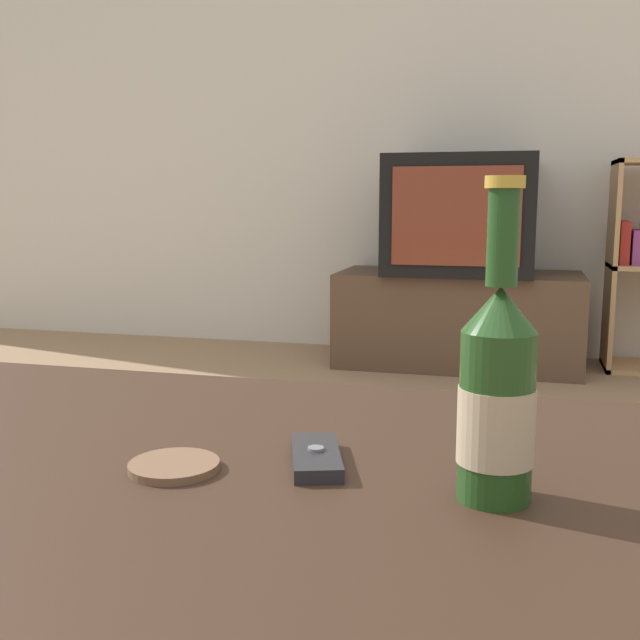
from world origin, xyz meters
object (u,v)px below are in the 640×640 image
(beer_bottle, at_px, (497,393))
(tv_stand, at_px, (458,319))
(television, at_px, (461,215))
(cell_phone, at_px, (316,457))

(beer_bottle, bearing_deg, tv_stand, 95.00)
(television, bearing_deg, beer_bottle, -85.00)
(television, height_order, cell_phone, television)
(tv_stand, distance_m, cell_phone, 2.70)
(tv_stand, relative_size, television, 1.69)
(tv_stand, height_order, beer_bottle, beer_bottle)
(television, height_order, beer_bottle, television)
(tv_stand, height_order, cell_phone, cell_phone)
(tv_stand, xyz_separation_m, beer_bottle, (0.24, -2.73, 0.37))
(tv_stand, bearing_deg, cell_phone, -88.55)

